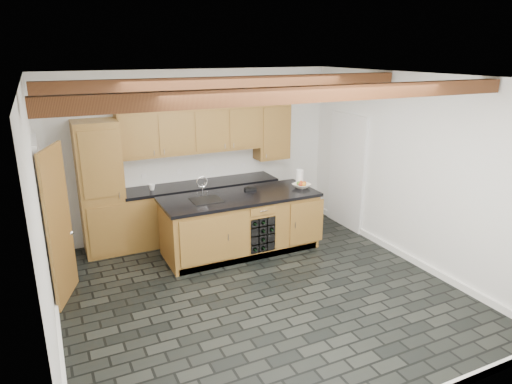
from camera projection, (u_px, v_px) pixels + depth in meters
ground at (259, 291)px, 6.13m from camera, size 5.00×5.00×0.00m
room_shell at (236, 173)px, 6.10m from camera, size 5.01×5.00×5.00m
back_cabinetry at (180, 182)px, 7.61m from camera, size 3.65×0.62×2.20m
island at (241, 224)px, 7.23m from camera, size 2.48×0.96×0.93m
faucet at (206, 197)px, 6.89m from camera, size 0.45×0.40×0.34m
kitchen_scale at (250, 188)px, 7.37m from camera, size 0.19×0.12×0.06m
fruit_bowl at (302, 186)px, 7.48m from camera, size 0.35×0.35×0.07m
fruit_cluster at (302, 184)px, 7.47m from camera, size 0.16×0.17×0.07m
paper_towel at (300, 177)px, 7.59m from camera, size 0.12×0.12×0.27m
mug at (152, 187)px, 7.36m from camera, size 0.14×0.14×0.10m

